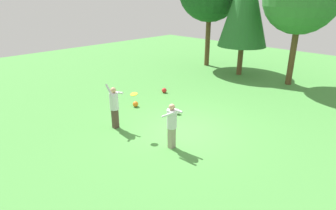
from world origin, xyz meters
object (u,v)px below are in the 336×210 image
person_catcher (172,122)px  ball_white (177,112)px  ball_red (164,90)px  tree_left (245,1)px  frisbee (134,94)px  ball_orange (135,104)px  person_thrower (114,104)px

person_catcher → ball_white: (-1.85, 2.30, -0.83)m
ball_red → tree_left: size_ratio=0.04×
frisbee → ball_white: size_ratio=1.16×
person_catcher → ball_red: (-4.36, 3.99, -0.82)m
ball_orange → ball_white: 2.14m
tree_left → ball_white: bearing=-78.0°
ball_orange → ball_red: bearing=101.6°
frisbee → ball_white: bearing=92.7°
ball_orange → ball_red: size_ratio=1.00×
person_thrower → ball_red: 4.79m
person_catcher → frisbee: 1.85m
tree_left → ball_red: bearing=-97.8°
person_catcher → frisbee: frisbee is taller
person_catcher → ball_red: person_catcher is taller
person_thrower → person_catcher: (2.68, 0.41, -0.05)m
ball_white → frisbee: bearing=-87.3°
person_thrower → tree_left: (-0.84, 10.54, 3.56)m
person_thrower → frisbee: (0.95, 0.24, 0.58)m
frisbee → tree_left: size_ratio=0.04×
ball_red → person_catcher: bearing=-42.5°
ball_red → tree_left: 7.62m
person_thrower → frisbee: bearing=-0.0°
frisbee → tree_left: tree_left is taller
ball_white → tree_left: 9.16m
frisbee → person_catcher: bearing=5.7°
frisbee → ball_orange: size_ratio=1.07×
frisbee → tree_left: (-1.78, 10.31, 2.98)m
person_catcher → person_thrower: bearing=3.0°
person_catcher → ball_orange: 4.26m
person_catcher → ball_red: bearing=-48.2°
ball_red → tree_left: bearing=82.2°
person_thrower → ball_orange: size_ratio=7.03×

